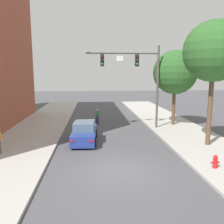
# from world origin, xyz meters

# --- Properties ---
(ground_plane) EXTENTS (120.00, 120.00, 0.00)m
(ground_plane) POSITION_xyz_m (0.00, 0.00, 0.00)
(ground_plane) COLOR #4C4C51
(traffic_signal_mast) EXTENTS (6.61, 0.38, 7.50)m
(traffic_signal_mast) POSITION_xyz_m (2.73, 9.27, 5.34)
(traffic_signal_mast) COLOR #514C47
(traffic_signal_mast) RESTS_ON sidewalk_right
(car_lead_blue) EXTENTS (2.00, 4.32, 1.60)m
(car_lead_blue) POSITION_xyz_m (-2.03, 5.51, 0.72)
(car_lead_blue) COLOR navy
(car_lead_blue) RESTS_ON ground
(pedestrian_crossing_road) EXTENTS (0.36, 0.22, 1.64)m
(pedestrian_crossing_road) POSITION_xyz_m (-0.91, 11.71, 0.91)
(pedestrian_crossing_road) COLOR #232847
(pedestrian_crossing_road) RESTS_ON ground
(fire_hydrant) EXTENTS (0.48, 0.24, 0.72)m
(fire_hydrant) POSITION_xyz_m (5.09, -0.40, 0.51)
(fire_hydrant) COLOR red
(fire_hydrant) RESTS_ON sidewalk_right
(street_tree_nearest) EXTENTS (4.10, 4.10, 8.53)m
(street_tree_nearest) POSITION_xyz_m (6.75, 3.63, 6.60)
(street_tree_nearest) COLOR brown
(street_tree_nearest) RESTS_ON sidewalk_right
(street_tree_second) EXTENTS (4.23, 4.23, 7.25)m
(street_tree_second) POSITION_xyz_m (6.61, 10.38, 5.27)
(street_tree_second) COLOR brown
(street_tree_second) RESTS_ON sidewalk_right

